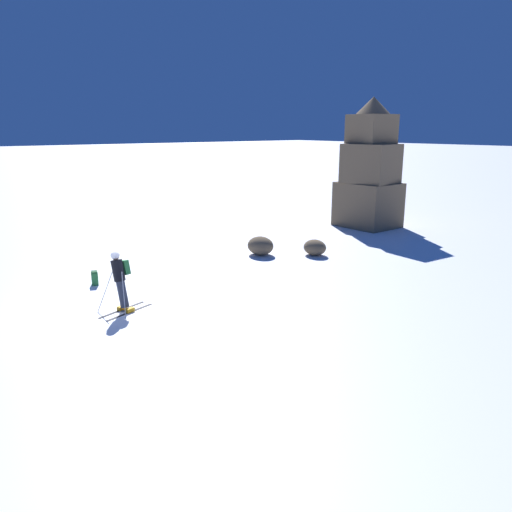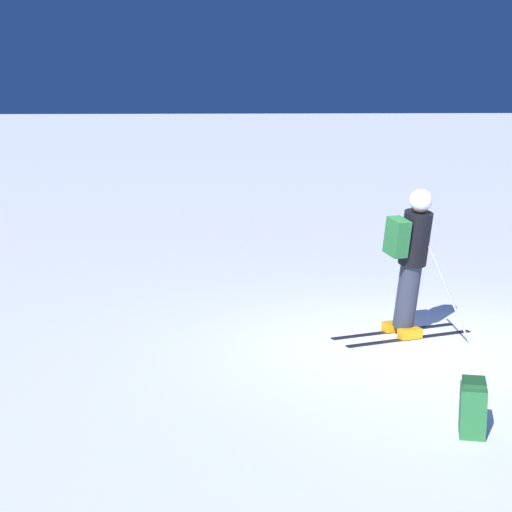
% 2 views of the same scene
% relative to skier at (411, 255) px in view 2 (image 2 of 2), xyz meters
% --- Properties ---
extents(ground_plane, '(300.00, 300.00, 0.00)m').
position_rel_skier_xyz_m(ground_plane, '(-0.28, 0.03, -1.04)').
color(ground_plane, white).
extents(skier, '(1.27, 1.81, 1.88)m').
position_rel_skier_xyz_m(skier, '(0.00, 0.00, 0.00)').
color(skier, black).
rests_on(skier, ground).
extents(spare_backpack, '(0.35, 0.30, 0.50)m').
position_rel_skier_xyz_m(spare_backpack, '(-2.97, 0.31, -0.80)').
color(spare_backpack, '#236633').
rests_on(spare_backpack, ground).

